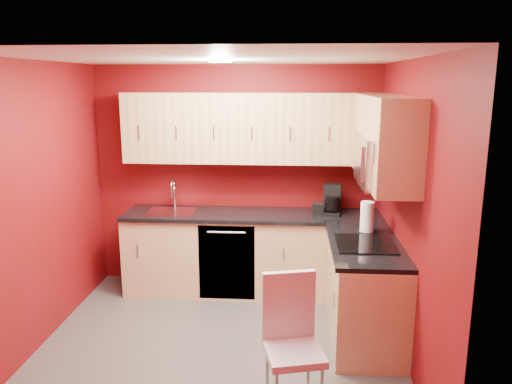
# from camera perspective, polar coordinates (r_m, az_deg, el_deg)

# --- Properties ---
(floor) EXTENTS (3.20, 3.20, 0.00)m
(floor) POSITION_cam_1_polar(r_m,az_deg,el_deg) (4.71, -4.15, -16.95)
(floor) COLOR #474543
(floor) RESTS_ON ground
(ceiling) EXTENTS (3.20, 3.20, 0.00)m
(ceiling) POSITION_cam_1_polar(r_m,az_deg,el_deg) (4.11, -4.72, 15.03)
(ceiling) COLOR white
(ceiling) RESTS_ON wall_back
(wall_back) EXTENTS (3.20, 0.00, 3.20)m
(wall_back) POSITION_cam_1_polar(r_m,az_deg,el_deg) (5.69, -2.21, 1.72)
(wall_back) COLOR maroon
(wall_back) RESTS_ON floor
(wall_front) EXTENTS (3.20, 0.00, 3.20)m
(wall_front) POSITION_cam_1_polar(r_m,az_deg,el_deg) (2.84, -8.91, -9.75)
(wall_front) COLOR maroon
(wall_front) RESTS_ON floor
(wall_left) EXTENTS (0.00, 3.00, 3.00)m
(wall_left) POSITION_cam_1_polar(r_m,az_deg,el_deg) (4.75, -23.90, -1.57)
(wall_left) COLOR maroon
(wall_left) RESTS_ON floor
(wall_right) EXTENTS (0.00, 3.00, 3.00)m
(wall_right) POSITION_cam_1_polar(r_m,az_deg,el_deg) (4.31, 17.15, -2.39)
(wall_right) COLOR maroon
(wall_right) RESTS_ON floor
(base_cabinets_back) EXTENTS (2.80, 0.60, 0.87)m
(base_cabinets_back) POSITION_cam_1_polar(r_m,az_deg,el_deg) (5.60, -0.42, -7.10)
(base_cabinets_back) COLOR #DEB17F
(base_cabinets_back) RESTS_ON floor
(base_cabinets_right) EXTENTS (0.60, 1.30, 0.87)m
(base_cabinets_right) POSITION_cam_1_polar(r_m,az_deg,el_deg) (4.75, 12.24, -11.12)
(base_cabinets_right) COLOR #DEB17F
(base_cabinets_right) RESTS_ON floor
(countertop_back) EXTENTS (2.80, 0.63, 0.04)m
(countertop_back) POSITION_cam_1_polar(r_m,az_deg,el_deg) (5.45, -0.44, -2.65)
(countertop_back) COLOR black
(countertop_back) RESTS_ON base_cabinets_back
(countertop_right) EXTENTS (0.63, 1.27, 0.04)m
(countertop_right) POSITION_cam_1_polar(r_m,az_deg,el_deg) (4.57, 12.34, -5.96)
(countertop_right) COLOR black
(countertop_right) RESTS_ON base_cabinets_right
(upper_cabinets_back) EXTENTS (2.80, 0.35, 0.75)m
(upper_cabinets_back) POSITION_cam_1_polar(r_m,az_deg,el_deg) (5.42, -0.34, 7.33)
(upper_cabinets_back) COLOR tan
(upper_cabinets_back) RESTS_ON wall_back
(upper_cabinets_right) EXTENTS (0.35, 1.55, 0.75)m
(upper_cabinets_right) POSITION_cam_1_polar(r_m,az_deg,el_deg) (4.59, 14.31, 6.77)
(upper_cabinets_right) COLOR tan
(upper_cabinets_right) RESTS_ON wall_right
(microwave) EXTENTS (0.42, 0.76, 0.42)m
(microwave) POSITION_cam_1_polar(r_m,az_deg,el_deg) (4.38, 14.29, 3.50)
(microwave) COLOR silver
(microwave) RESTS_ON upper_cabinets_right
(cooktop) EXTENTS (0.50, 0.55, 0.01)m
(cooktop) POSITION_cam_1_polar(r_m,az_deg,el_deg) (4.53, 12.36, -5.80)
(cooktop) COLOR black
(cooktop) RESTS_ON countertop_right
(sink) EXTENTS (0.52, 0.42, 0.35)m
(sink) POSITION_cam_1_polar(r_m,az_deg,el_deg) (5.59, -9.66, -1.85)
(sink) COLOR silver
(sink) RESTS_ON countertop_back
(dishwasher_front) EXTENTS (0.60, 0.02, 0.82)m
(dishwasher_front) POSITION_cam_1_polar(r_m,az_deg,el_deg) (5.35, -3.36, -8.07)
(dishwasher_front) COLOR black
(dishwasher_front) RESTS_ON base_cabinets_back
(downlight) EXTENTS (0.20, 0.20, 0.01)m
(downlight) POSITION_cam_1_polar(r_m,az_deg,el_deg) (4.40, -4.11, 14.68)
(downlight) COLOR white
(downlight) RESTS_ON ceiling
(coffee_maker) EXTENTS (0.23, 0.28, 0.32)m
(coffee_maker) POSITION_cam_1_polar(r_m,az_deg,el_deg) (5.44, 8.65, -0.88)
(coffee_maker) COLOR black
(coffee_maker) RESTS_ON countertop_back
(napkin_holder) EXTENTS (0.11, 0.11, 0.12)m
(napkin_holder) POSITION_cam_1_polar(r_m,az_deg,el_deg) (5.42, 7.09, -1.94)
(napkin_holder) COLOR black
(napkin_holder) RESTS_ON countertop_back
(paper_towel) EXTENTS (0.18, 0.18, 0.30)m
(paper_towel) POSITION_cam_1_polar(r_m,az_deg,el_deg) (4.85, 12.58, -2.83)
(paper_towel) COLOR white
(paper_towel) RESTS_ON countertop_right
(dining_chair) EXTENTS (0.48, 0.49, 0.98)m
(dining_chair) POSITION_cam_1_polar(r_m,az_deg,el_deg) (3.71, 4.35, -17.09)
(dining_chair) COLOR silver
(dining_chair) RESTS_ON floor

